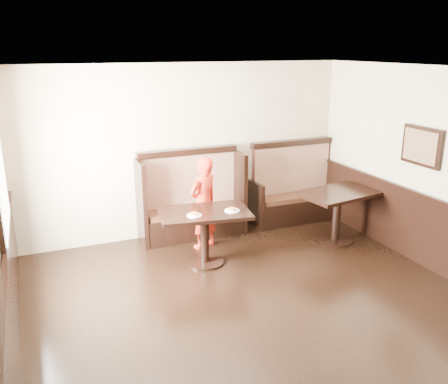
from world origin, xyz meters
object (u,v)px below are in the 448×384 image
booth_neighbor (294,194)px  child (203,203)px  table_main (205,224)px  booth_main (191,205)px  table_neighbor (337,204)px

booth_neighbor → child: size_ratio=1.14×
booth_neighbor → child: 2.01m
booth_neighbor → child: (-1.93, -0.53, 0.24)m
table_main → child: size_ratio=0.94×
booth_main → child: bearing=-87.5°
table_main → child: child is taller
table_neighbor → child: child is taller
booth_main → table_neighbor: bearing=-29.2°
booth_main → table_neighbor: 2.37m
booth_neighbor → table_neighbor: size_ratio=1.25×
table_main → child: 0.61m
table_main → child: bearing=79.8°
table_neighbor → child: (-2.04, 0.62, 0.10)m
booth_main → table_main: 1.12m
booth_neighbor → table_main: bearing=-152.6°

